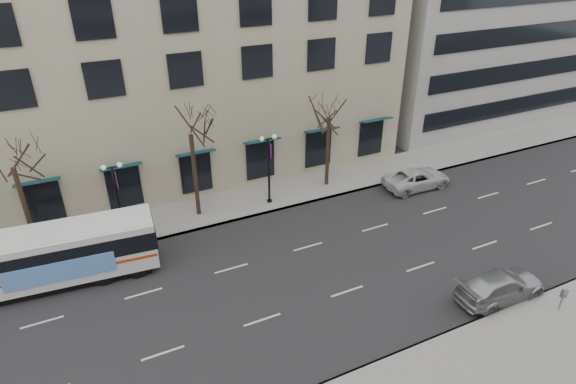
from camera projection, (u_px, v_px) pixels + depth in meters
ground at (246, 292)px, 25.99m from camera, size 160.00×160.00×0.00m
sidewalk_far at (265, 197)px, 34.95m from camera, size 80.00×4.00×0.15m
building_hotel at (112, 8)px, 36.00m from camera, size 40.00×20.00×24.00m
tree_far_left at (8, 152)px, 25.91m from camera, size 3.60×3.60×8.34m
tree_far_mid at (189, 120)px, 29.59m from camera, size 3.60×3.60×8.55m
tree_far_right at (330, 105)px, 33.61m from camera, size 3.60×3.60×8.06m
lamp_post_left at (118, 197)px, 29.15m from camera, size 1.22×0.45×5.21m
lamp_post_right at (269, 166)px, 32.93m from camera, size 1.22×0.45×5.21m
city_bus at (41, 257)px, 25.76m from camera, size 12.29×3.65×3.29m
silver_car at (501, 286)px, 25.32m from camera, size 5.19×2.23×1.49m
white_pickup at (417, 178)px, 36.17m from camera, size 5.27×2.52×1.45m
pay_station at (564, 295)px, 24.19m from camera, size 0.31×0.24×1.30m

